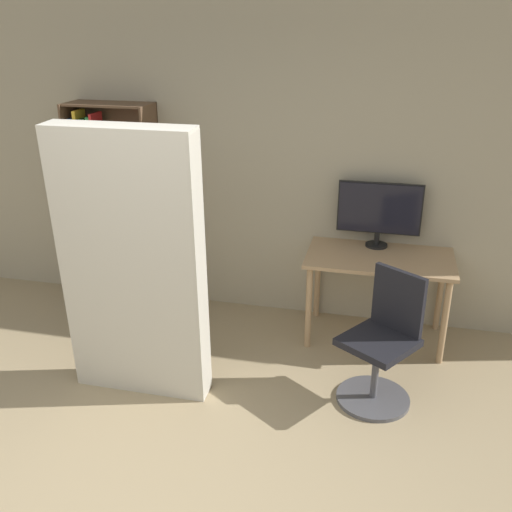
# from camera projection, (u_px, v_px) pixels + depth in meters

# --- Properties ---
(wall_back) EXTENTS (8.00, 0.06, 2.70)m
(wall_back) POSITION_uv_depth(u_px,v_px,m) (248.00, 165.00, 4.95)
(wall_back) COLOR tan
(wall_back) RESTS_ON ground
(desk) EXTENTS (1.18, 0.67, 0.75)m
(desk) POSITION_uv_depth(u_px,v_px,m) (379.00, 268.00, 4.64)
(desk) COLOR tan
(desk) RESTS_ON ground
(monitor) EXTENTS (0.69, 0.18, 0.55)m
(monitor) POSITION_uv_depth(u_px,v_px,m) (379.00, 210.00, 4.69)
(monitor) COLOR black
(monitor) RESTS_ON desk
(office_chair) EXTENTS (0.61, 0.61, 0.95)m
(office_chair) POSITION_uv_depth(u_px,v_px,m) (382.00, 350.00, 3.97)
(office_chair) COLOR #4C4C51
(office_chair) RESTS_ON ground
(bookshelf) EXTENTS (0.75, 0.34, 1.86)m
(bookshelf) POSITION_uv_depth(u_px,v_px,m) (109.00, 208.00, 5.23)
(bookshelf) COLOR brown
(bookshelf) RESTS_ON ground
(mattress_near) EXTENTS (0.99, 0.27, 1.93)m
(mattress_near) POSITION_uv_depth(u_px,v_px,m) (133.00, 268.00, 3.85)
(mattress_near) COLOR beige
(mattress_near) RESTS_ON ground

